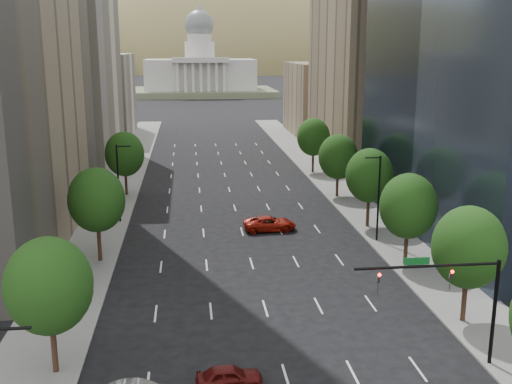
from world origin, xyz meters
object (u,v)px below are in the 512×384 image
object	(u,v)px
capitol	(200,74)
traffic_signal	(458,290)
car_red_far	(270,223)
car_maroon	(229,377)

from	to	relation	value
capitol	traffic_signal	bearing A→B (deg)	-87.26
traffic_signal	car_red_far	bearing A→B (deg)	103.97
capitol	car_maroon	distance (m)	220.60
capitol	car_maroon	size ratio (longest dim) A/B	15.25
traffic_signal	car_maroon	xyz separation A→B (m)	(-14.04, -0.72, -4.50)
traffic_signal	car_maroon	distance (m)	14.76
car_maroon	car_red_far	xyz separation A→B (m)	(6.57, 30.75, 0.12)
capitol	car_red_far	bearing A→B (deg)	-89.08
car_maroon	car_red_far	bearing A→B (deg)	-16.10
traffic_signal	car_red_far	world-z (taller)	traffic_signal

